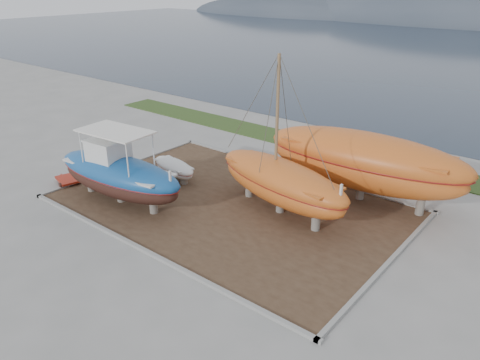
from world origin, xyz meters
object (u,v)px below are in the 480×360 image
Objects in this scene: orange_bare_hull at (363,168)px; red_trailer at (67,181)px; white_dinghy at (174,170)px; orange_sailboat at (283,138)px; blue_caique at (118,167)px.

red_trailer is at bearing -151.93° from orange_bare_hull.
red_trailer is (-4.50, -4.64, -0.45)m from white_dinghy.
red_trailer is (-12.17, -5.05, -3.98)m from orange_sailboat.
orange_bare_hull is 17.47m from red_trailer.
orange_bare_hull reaches higher than white_dinghy.
blue_caique is 0.75× the size of orange_bare_hull.
blue_caique reaches higher than orange_bare_hull.
orange_sailboat reaches higher than blue_caique.
orange_sailboat is 0.76× the size of orange_bare_hull.
blue_caique reaches higher than white_dinghy.
white_dinghy is 1.55× the size of red_trailer.
blue_caique reaches higher than red_trailer.
orange_bare_hull is at bearing 46.73° from red_trailer.
orange_sailboat is (7.59, 4.53, 2.03)m from blue_caique.
orange_bare_hull is at bearing 69.25° from orange_sailboat.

